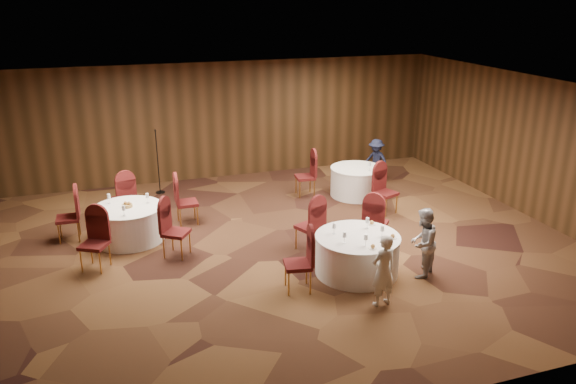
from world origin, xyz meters
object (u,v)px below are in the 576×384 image
object	(u,v)px
woman_a	(383,271)
man_c	(376,161)
table_right	(357,181)
woman_b	(423,243)
table_left	(129,223)
mic_stand	(159,175)
table_main	(357,254)

from	to	relation	value
woman_a	man_c	bearing A→B (deg)	-127.17
table_right	woman_b	bearing A→B (deg)	-99.47
table_left	mic_stand	distance (m)	2.96
table_right	man_c	xyz separation A→B (m)	(0.97, 0.86, 0.22)
mic_stand	man_c	distance (m)	5.83
table_main	table_right	xyz separation A→B (m)	(1.80, 3.86, 0.00)
table_right	table_left	bearing A→B (deg)	-170.00
table_right	mic_stand	size ratio (longest dim) A/B	0.80
table_main	table_left	xyz separation A→B (m)	(-3.91, 2.86, 0.00)
mic_stand	man_c	xyz separation A→B (m)	(5.75, -0.94, 0.10)
woman_a	man_c	world-z (taller)	woman_a
table_left	woman_b	size ratio (longest dim) A/B	1.10
table_left	table_main	bearing A→B (deg)	-36.15
table_main	mic_stand	xyz separation A→B (m)	(-2.98, 5.66, 0.12)
table_right	woman_a	world-z (taller)	woman_a
table_right	man_c	bearing A→B (deg)	41.54
woman_a	woman_b	xyz separation A→B (m)	(1.16, 0.69, 0.03)
table_right	woman_b	xyz separation A→B (m)	(-0.72, -4.34, 0.28)
table_main	man_c	bearing A→B (deg)	59.60
table_main	woman_b	xyz separation A→B (m)	(1.07, -0.48, 0.28)
table_main	table_right	size ratio (longest dim) A/B	1.16
table_left	mic_stand	world-z (taller)	mic_stand
table_right	mic_stand	bearing A→B (deg)	159.31
table_main	table_left	size ratio (longest dim) A/B	1.08
mic_stand	woman_a	world-z (taller)	mic_stand
man_c	table_main	bearing A→B (deg)	-60.61
table_right	woman_a	size ratio (longest dim) A/B	1.07
woman_b	man_c	distance (m)	5.47
table_left	man_c	size ratio (longest dim) A/B	1.21
woman_a	woman_b	distance (m)	1.35
woman_a	table_left	bearing A→B (deg)	-57.77
table_right	woman_a	xyz separation A→B (m)	(-1.88, -5.03, 0.26)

